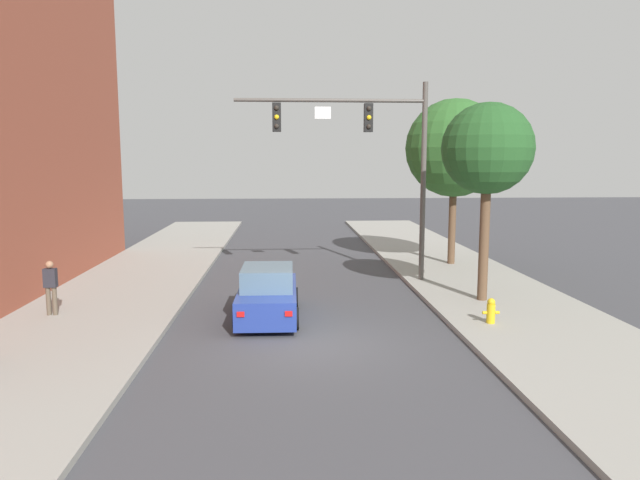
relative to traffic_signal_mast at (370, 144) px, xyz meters
name	(u,v)px	position (x,y,z in m)	size (l,w,h in m)	color
ground_plane	(312,345)	(-2.53, -7.43, -5.37)	(120.00, 120.00, 0.00)	#424247
sidewalk_left	(55,347)	(-9.03, -7.43, -5.30)	(5.00, 60.00, 0.15)	#99968E
sidewalk_right	(557,338)	(3.97, -7.43, -5.30)	(5.00, 60.00, 0.15)	#99968E
traffic_signal_mast	(370,144)	(0.00, 0.00, 0.00)	(7.22, 0.38, 7.50)	#514C47
car_lead_blue	(268,295)	(-3.75, -4.75, -4.65)	(1.88, 4.26, 1.60)	navy
pedestrian_sidewalk_left_walker	(51,285)	(-10.19, -4.55, -4.31)	(0.36, 0.22, 1.64)	brown
fire_hydrant	(491,311)	(2.60, -6.21, -4.87)	(0.48, 0.24, 0.72)	gold
street_tree_nearest	(488,150)	(3.30, -3.43, -0.30)	(2.94, 2.94, 6.44)	brown
street_tree_second	(454,148)	(4.24, 3.43, -0.10)	(4.29, 4.29, 7.29)	brown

